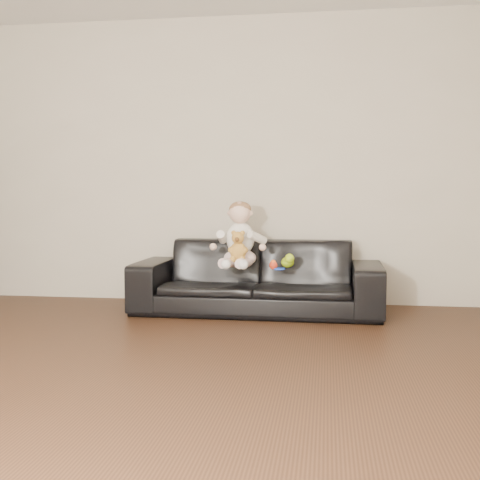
% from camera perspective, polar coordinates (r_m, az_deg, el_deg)
% --- Properties ---
extents(floor, '(5.50, 5.50, 0.00)m').
position_cam_1_polar(floor, '(3.09, -13.55, -14.24)').
color(floor, '#392214').
rests_on(floor, ground).
extents(wall_back, '(5.00, 0.00, 5.00)m').
position_cam_1_polar(wall_back, '(5.59, -3.18, 7.51)').
color(wall_back, beige).
rests_on(wall_back, ground).
extents(sofa, '(2.06, 0.83, 0.60)m').
position_cam_1_polar(sofa, '(5.05, 1.67, -3.50)').
color(sofa, black).
rests_on(sofa, floor).
extents(baby, '(0.41, 0.49, 0.54)m').
position_cam_1_polar(baby, '(4.92, -0.03, 0.19)').
color(baby, beige).
rests_on(baby, sofa).
extents(teddy_bear, '(0.17, 0.16, 0.24)m').
position_cam_1_polar(teddy_bear, '(4.76, -0.19, -0.60)').
color(teddy_bear, '#B98534').
rests_on(teddy_bear, sofa).
extents(toy_green, '(0.14, 0.15, 0.09)m').
position_cam_1_polar(toy_green, '(4.89, 4.53, -2.12)').
color(toy_green, '#9EC817').
rests_on(toy_green, sofa).
extents(toy_rattle, '(0.08, 0.08, 0.07)m').
position_cam_1_polar(toy_rattle, '(4.76, 3.18, -2.41)').
color(toy_rattle, red).
rests_on(toy_rattle, sofa).
extents(toy_blue_disc, '(0.12, 0.12, 0.01)m').
position_cam_1_polar(toy_blue_disc, '(4.77, 3.74, -2.72)').
color(toy_blue_disc, blue).
rests_on(toy_blue_disc, sofa).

